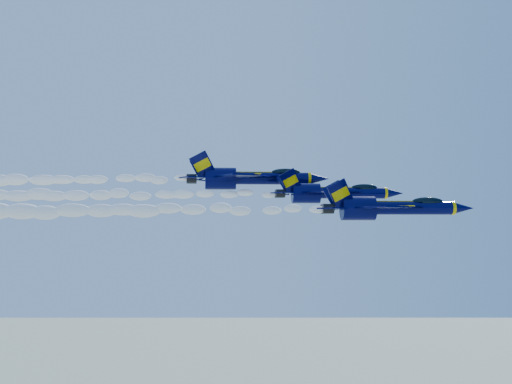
{
  "coord_description": "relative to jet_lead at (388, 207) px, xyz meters",
  "views": [
    {
      "loc": [
        -3.89,
        -82.93,
        148.48
      ],
      "look_at": [
        2.48,
        -5.76,
        152.18
      ],
      "focal_mm": 45.0,
      "sensor_mm": 36.0,
      "label": 1
    }
  ],
  "objects": [
    {
      "name": "jet_second",
      "position": [
        -4.15,
        10.63,
        2.11
      ],
      "size": [
        16.26,
        13.34,
        6.04
      ],
      "color": "#010232"
    },
    {
      "name": "smoke_trail_jet_third",
      "position": [
        -45.41,
        15.56,
        3.79
      ],
      "size": [
        46.42,
        2.25,
        2.03
      ],
      "primitive_type": "ellipsoid",
      "color": "white"
    },
    {
      "name": "smoke_trail_jet_lead",
      "position": [
        -30.47,
        -0.0,
        -0.43
      ],
      "size": [
        46.42,
        2.03,
        1.83
      ],
      "primitive_type": "ellipsoid",
      "color": "white"
    },
    {
      "name": "jet_third",
      "position": [
        -14.14,
        15.56,
        4.24
      ],
      "size": [
        18.86,
        15.47,
        7.01
      ],
      "color": "#010232"
    },
    {
      "name": "smoke_trail_jet_second",
      "position": [
        -34.31,
        10.63,
        1.68
      ],
      "size": [
        46.42,
        1.94,
        1.75
      ],
      "primitive_type": "ellipsoid",
      "color": "white"
    },
    {
      "name": "jet_lead",
      "position": [
        0.0,
        0.0,
        0.0
      ],
      "size": [
        16.98,
        13.93,
        6.31
      ],
      "color": "#010232"
    }
  ]
}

